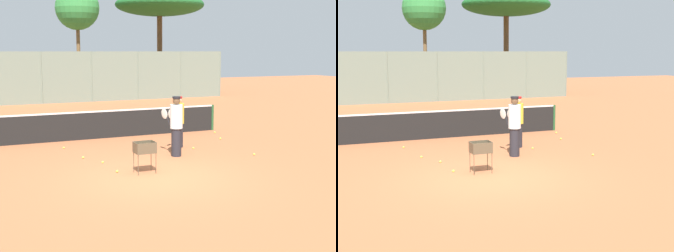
# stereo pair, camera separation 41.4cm
# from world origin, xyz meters

# --- Properties ---
(ground_plane) EXTENTS (80.00, 80.00, 0.00)m
(ground_plane) POSITION_xyz_m (0.00, 0.00, 0.00)
(ground_plane) COLOR #B7663D
(tennis_net) EXTENTS (10.15, 0.10, 1.07)m
(tennis_net) POSITION_xyz_m (0.00, 6.03, 0.56)
(tennis_net) COLOR #26592D
(tennis_net) RESTS_ON ground_plane
(back_fence) EXTENTS (25.58, 0.08, 3.26)m
(back_fence) POSITION_xyz_m (-0.00, 18.91, 1.63)
(back_fence) COLOR gray
(back_fence) RESTS_ON ground_plane
(tree_0) EXTENTS (3.26, 3.26, 8.07)m
(tree_0) POSITION_xyz_m (3.58, 24.22, 6.40)
(tree_0) COLOR brown
(tree_0) RESTS_ON ground_plane
(tree_1) EXTENTS (6.89, 6.89, 7.67)m
(tree_1) POSITION_xyz_m (9.79, 23.29, 6.76)
(tree_1) COLOR brown
(tree_1) RESTS_ON ground_plane
(player_white_outfit) EXTENTS (0.46, 0.92, 1.89)m
(player_white_outfit) POSITION_xyz_m (1.59, 2.15, 0.98)
(player_white_outfit) COLOR #26262D
(player_white_outfit) RESTS_ON ground_plane
(player_red_cap) EXTENTS (0.79, 0.62, 1.76)m
(player_red_cap) POSITION_xyz_m (2.24, 3.39, 0.91)
(player_red_cap) COLOR #26262D
(player_red_cap) RESTS_ON ground_plane
(ball_cart) EXTENTS (0.56, 0.41, 0.86)m
(ball_cart) POSITION_xyz_m (-0.07, 0.60, 0.64)
(ball_cart) COLOR brown
(ball_cart) RESTS_ON ground_plane
(tennis_ball_0) EXTENTS (0.07, 0.07, 0.07)m
(tennis_ball_0) POSITION_xyz_m (-1.46, 4.70, 0.03)
(tennis_ball_0) COLOR #D1E54C
(tennis_ball_0) RESTS_ON ground_plane
(tennis_ball_1) EXTENTS (0.07, 0.07, 0.07)m
(tennis_ball_1) POSITION_xyz_m (3.92, 1.26, 0.03)
(tennis_ball_1) COLOR #D1E54C
(tennis_ball_1) RESTS_ON ground_plane
(tennis_ball_2) EXTENTS (0.07, 0.07, 0.07)m
(tennis_ball_2) POSITION_xyz_m (-0.74, 0.95, 0.03)
(tennis_ball_2) COLOR #D1E54C
(tennis_ball_2) RESTS_ON ground_plane
(tennis_ball_3) EXTENTS (0.07, 0.07, 0.07)m
(tennis_ball_3) POSITION_xyz_m (-1.20, 2.99, 0.03)
(tennis_ball_3) COLOR #D1E54C
(tennis_ball_3) RESTS_ON ground_plane
(tennis_ball_4) EXTENTS (0.07, 0.07, 0.07)m
(tennis_ball_4) POSITION_xyz_m (-0.81, 2.15, 0.03)
(tennis_ball_4) COLOR #D1E54C
(tennis_ball_4) RESTS_ON ground_plane
(tennis_ball_5) EXTENTS (0.07, 0.07, 0.07)m
(tennis_ball_5) POSITION_xyz_m (2.57, 2.90, 0.03)
(tennis_ball_5) COLOR #D1E54C
(tennis_ball_5) RESTS_ON ground_plane
(tennis_ball_6) EXTENTS (0.07, 0.07, 0.07)m
(tennis_ball_6) POSITION_xyz_m (4.29, 4.07, 0.03)
(tennis_ball_6) COLOR #D1E54C
(tennis_ball_6) RESTS_ON ground_plane
(tennis_ball_7) EXTENTS (0.07, 0.07, 0.07)m
(tennis_ball_7) POSITION_xyz_m (4.76, 5.32, 0.03)
(tennis_ball_7) COLOR #D1E54C
(tennis_ball_7) RESTS_ON ground_plane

